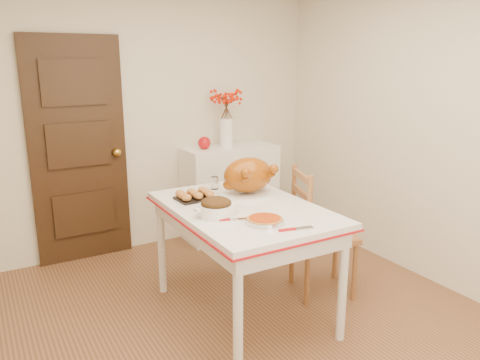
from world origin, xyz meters
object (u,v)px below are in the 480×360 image
kitchen_table (243,261)px  pumpkin_pie (265,220)px  turkey_platter (248,177)px  sideboard (230,192)px  chair_oak (324,231)px

kitchen_table → pumpkin_pie: pumpkin_pie is taller
kitchen_table → turkey_platter: 0.63m
sideboard → pumpkin_pie: bearing=-112.3°
sideboard → pumpkin_pie: sideboard is taller
kitchen_table → sideboard: bearing=64.7°
kitchen_table → chair_oak: 0.74m
kitchen_table → turkey_platter: turkey_platter is taller
sideboard → turkey_platter: bearing=-112.7°
sideboard → turkey_platter: 1.42m
sideboard → chair_oak: size_ratio=0.94×
chair_oak → pumpkin_pie: chair_oak is taller
turkey_platter → pumpkin_pie: 0.65m
pumpkin_pie → sideboard: bearing=67.7°
pumpkin_pie → chair_oak: bearing=24.5°
turkey_platter → pumpkin_pie: size_ratio=1.90×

